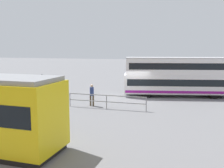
% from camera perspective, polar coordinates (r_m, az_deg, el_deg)
% --- Properties ---
extents(ground_plane, '(160.00, 160.00, 0.00)m').
position_cam_1_polar(ground_plane, '(24.26, 4.94, -3.25)').
color(ground_plane, slate).
extents(double_decker_bus, '(11.06, 4.72, 3.75)m').
position_cam_1_polar(double_decker_bus, '(26.13, 14.61, 1.61)').
color(double_decker_bus, white).
rests_on(double_decker_bus, ground).
extents(pedestrian_near_railing, '(0.38, 0.38, 1.77)m').
position_cam_1_polar(pedestrian_near_railing, '(21.19, -4.41, -2.06)').
color(pedestrian_near_railing, '#4C3F2D').
rests_on(pedestrian_near_railing, ground).
extents(pedestrian_railing, '(6.24, 0.14, 1.08)m').
position_cam_1_polar(pedestrian_railing, '(20.22, -1.20, -3.37)').
color(pedestrian_railing, gray).
rests_on(pedestrian_railing, ground).
extents(info_sign, '(1.23, 0.23, 2.50)m').
position_cam_1_polar(info_sign, '(22.59, -14.95, 0.20)').
color(info_sign, slate).
rests_on(info_sign, ground).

